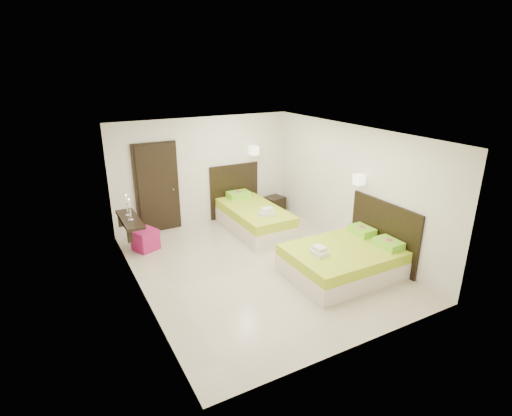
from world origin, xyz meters
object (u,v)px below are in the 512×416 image
ottoman (145,240)px  bed_single (253,216)px  bed_double (346,258)px  nightstand (274,205)px

ottoman → bed_single: bearing=-1.9°
bed_double → ottoman: bed_double is taller
nightstand → ottoman: size_ratio=1.07×
bed_single → nightstand: 1.30m
nightstand → ottoman: bearing=177.7°
bed_single → bed_double: size_ratio=1.08×
bed_double → nightstand: size_ratio=4.29×
nightstand → ottoman: (-3.61, -0.66, 0.01)m
bed_single → nightstand: bearing=35.2°
nightstand → bed_single: bearing=-157.5°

